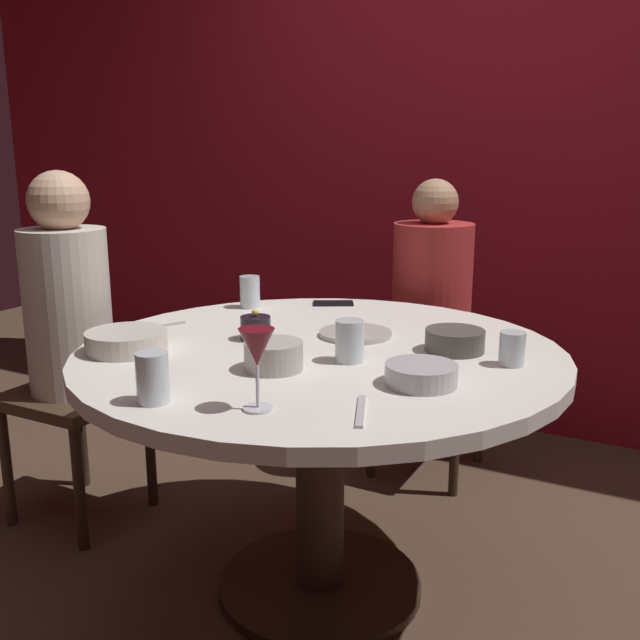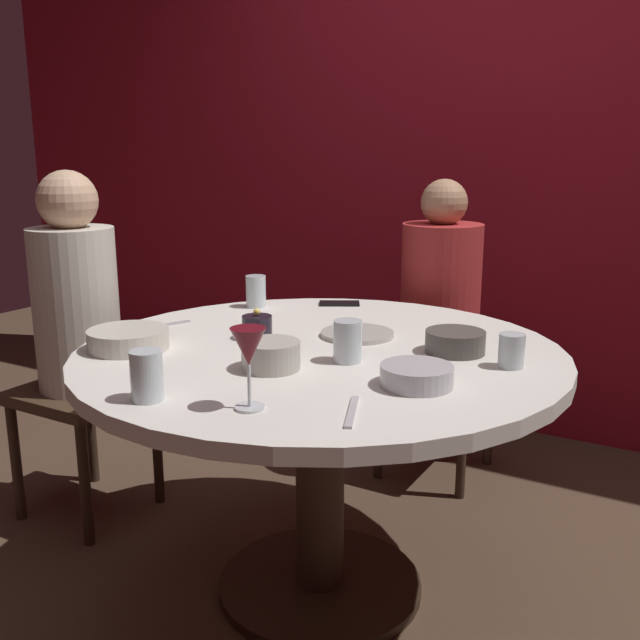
# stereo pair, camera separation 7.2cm
# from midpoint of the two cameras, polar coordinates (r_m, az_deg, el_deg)

# --- Properties ---
(ground_plane) EXTENTS (8.00, 8.00, 0.00)m
(ground_plane) POSITION_cam_midpoint_polar(r_m,az_deg,el_deg) (2.28, 0.96, -20.59)
(ground_plane) COLOR #4C3828
(back_wall) EXTENTS (6.00, 0.10, 2.60)m
(back_wall) POSITION_cam_midpoint_polar(r_m,az_deg,el_deg) (3.36, 14.67, 13.52)
(back_wall) COLOR maroon
(back_wall) RESTS_ON ground
(dining_table) EXTENTS (1.34, 1.34, 0.74)m
(dining_table) POSITION_cam_midpoint_polar(r_m,az_deg,el_deg) (2.01, 1.03, -6.50)
(dining_table) COLOR silver
(dining_table) RESTS_ON ground
(seated_diner_left) EXTENTS (0.40, 0.40, 1.21)m
(seated_diner_left) POSITION_cam_midpoint_polar(r_m,az_deg,el_deg) (2.55, -18.10, 0.73)
(seated_diner_left) COLOR #3F2D1E
(seated_diner_left) RESTS_ON ground
(seated_diner_back) EXTENTS (0.40, 0.40, 1.17)m
(seated_diner_back) POSITION_cam_midpoint_polar(r_m,az_deg,el_deg) (2.79, 10.30, 1.75)
(seated_diner_back) COLOR #3F2D1E
(seated_diner_back) RESTS_ON ground
(candle_holder) EXTENTS (0.09, 0.09, 0.09)m
(candle_holder) POSITION_cam_midpoint_polar(r_m,az_deg,el_deg) (2.06, -3.97, -0.53)
(candle_holder) COLOR black
(candle_holder) RESTS_ON dining_table
(wine_glass) EXTENTS (0.08, 0.08, 0.18)m
(wine_glass) POSITION_cam_midpoint_polar(r_m,az_deg,el_deg) (1.48, -4.35, -2.43)
(wine_glass) COLOR silver
(wine_glass) RESTS_ON dining_table
(dinner_plate) EXTENTS (0.21, 0.21, 0.01)m
(dinner_plate) POSITION_cam_midpoint_polar(r_m,az_deg,el_deg) (2.09, 3.98, -1.12)
(dinner_plate) COLOR #B2ADA3
(dinner_plate) RESTS_ON dining_table
(cell_phone) EXTENTS (0.16, 0.13, 0.01)m
(cell_phone) POSITION_cam_midpoint_polar(r_m,az_deg,el_deg) (2.50, 2.38, 1.33)
(cell_phone) COLOR black
(cell_phone) RESTS_ON dining_table
(bowl_serving_large) EXTENTS (0.17, 0.17, 0.05)m
(bowl_serving_large) POSITION_cam_midpoint_polar(r_m,az_deg,el_deg) (1.67, 8.94, -4.41)
(bowl_serving_large) COLOR #B7B7BC
(bowl_serving_large) RESTS_ON dining_table
(bowl_salad_center) EXTENTS (0.16, 0.16, 0.06)m
(bowl_salad_center) POSITION_cam_midpoint_polar(r_m,az_deg,el_deg) (1.95, 11.77, -1.72)
(bowl_salad_center) COLOR #4C4742
(bowl_salad_center) RESTS_ON dining_table
(bowl_small_white) EXTENTS (0.15, 0.15, 0.07)m
(bowl_small_white) POSITION_cam_midpoint_polar(r_m,az_deg,el_deg) (1.77, -2.78, -2.83)
(bowl_small_white) COLOR #B2ADA3
(bowl_small_white) RESTS_ON dining_table
(bowl_sauce_side) EXTENTS (0.22, 0.22, 0.06)m
(bowl_sauce_side) POSITION_cam_midpoint_polar(r_m,az_deg,el_deg) (2.01, -14.06, -1.49)
(bowl_sauce_side) COLOR beige
(bowl_sauce_side) RESTS_ON dining_table
(cup_near_candle) EXTENTS (0.07, 0.07, 0.11)m
(cup_near_candle) POSITION_cam_midpoint_polar(r_m,az_deg,el_deg) (1.83, 3.35, -1.71)
(cup_near_candle) COLOR silver
(cup_near_candle) RESTS_ON dining_table
(cup_by_left_diner) EXTENTS (0.07, 0.07, 0.11)m
(cup_by_left_diner) POSITION_cam_midpoint_polar(r_m,az_deg,el_deg) (1.59, -12.40, -4.37)
(cup_by_left_diner) COLOR silver
(cup_by_left_diner) RESTS_ON dining_table
(cup_by_right_diner) EXTENTS (0.06, 0.06, 0.09)m
(cup_by_right_diner) POSITION_cam_midpoint_polar(r_m,az_deg,el_deg) (1.85, 16.11, -2.38)
(cup_by_right_diner) COLOR silver
(cup_by_right_diner) RESTS_ON dining_table
(cup_center_front) EXTENTS (0.07, 0.07, 0.11)m
(cup_center_front) POSITION_cam_midpoint_polar(r_m,az_deg,el_deg) (2.46, -4.31, 2.29)
(cup_center_front) COLOR silver
(cup_center_front) RESTS_ON dining_table
(fork_near_plate) EXTENTS (0.08, 0.17, 0.01)m
(fork_near_plate) POSITION_cam_midpoint_polar(r_m,az_deg,el_deg) (1.50, 3.94, -7.30)
(fork_near_plate) COLOR #B7B7BC
(fork_near_plate) RESTS_ON dining_table
(knife_near_plate) EXTENTS (0.08, 0.17, 0.01)m
(knife_near_plate) POSITION_cam_midpoint_polar(r_m,az_deg,el_deg) (2.24, -11.50, -0.43)
(knife_near_plate) COLOR #B7B7BC
(knife_near_plate) RESTS_ON dining_table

